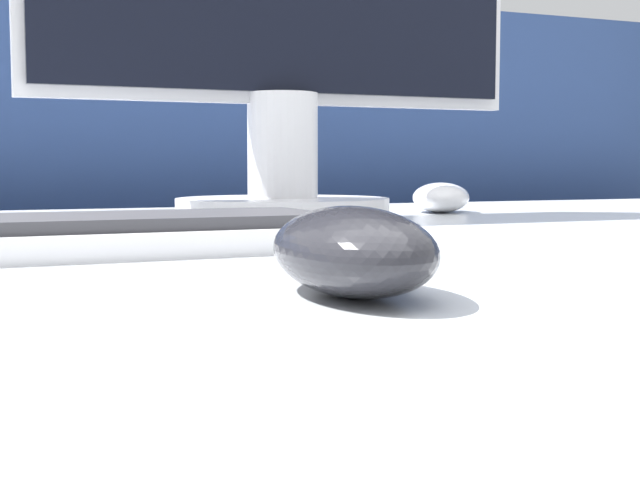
% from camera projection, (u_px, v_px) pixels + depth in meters
% --- Properties ---
extents(partition_panel, '(5.00, 0.03, 1.06)m').
position_uv_depth(partition_panel, '(97.00, 355.00, 1.29)').
color(partition_panel, navy).
rests_on(partition_panel, ground_plane).
extents(computer_mouse_near, '(0.08, 0.12, 0.04)m').
position_uv_depth(computer_mouse_near, '(352.00, 251.00, 0.38)').
color(computer_mouse_near, '#232328').
rests_on(computer_mouse_near, desk).
extents(keyboard, '(0.37, 0.13, 0.02)m').
position_uv_depth(keyboard, '(54.00, 236.00, 0.55)').
color(keyboard, silver).
rests_on(keyboard, desk).
extents(computer_mouse_far, '(0.11, 0.13, 0.04)m').
position_uv_depth(computer_mouse_far, '(441.00, 198.00, 1.04)').
color(computer_mouse_far, white).
rests_on(computer_mouse_far, desk).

